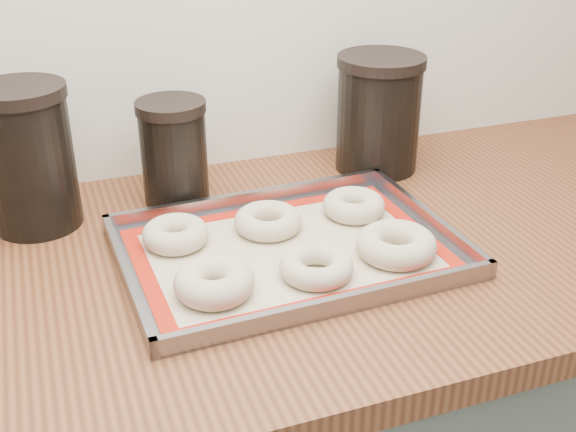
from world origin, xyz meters
name	(u,v)px	position (x,y,z in m)	size (l,w,h in m)	color
countertop	(249,265)	(0.00, 1.68, 0.88)	(3.06, 0.68, 0.04)	brown
baking_tray	(288,250)	(0.05, 1.65, 0.91)	(0.47, 0.35, 0.03)	gray
baking_mat	(288,251)	(0.05, 1.65, 0.90)	(0.43, 0.30, 0.00)	#C6B793
bagel_front_left	(214,282)	(-0.07, 1.58, 0.92)	(0.10, 0.10, 0.04)	beige
bagel_front_mid	(316,266)	(0.06, 1.58, 0.92)	(0.10, 0.10, 0.03)	beige
bagel_front_right	(396,245)	(0.19, 1.59, 0.92)	(0.11, 0.11, 0.04)	beige
bagel_back_left	(175,234)	(-0.09, 1.73, 0.92)	(0.09, 0.09, 0.03)	beige
bagel_back_mid	(268,221)	(0.04, 1.72, 0.92)	(0.10, 0.10, 0.03)	beige
bagel_back_right	(354,205)	(0.18, 1.72, 0.92)	(0.09, 0.09, 0.03)	beige
canister_left	(29,157)	(-0.27, 1.87, 1.01)	(0.14, 0.14, 0.22)	black
canister_mid	(174,152)	(-0.06, 1.88, 0.98)	(0.11, 0.11, 0.17)	black
canister_right	(379,113)	(0.30, 1.89, 1.00)	(0.15, 0.15, 0.20)	black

